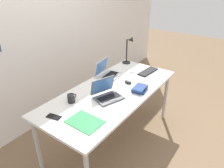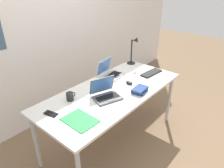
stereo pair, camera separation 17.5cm
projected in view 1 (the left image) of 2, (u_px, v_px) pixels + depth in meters
name	position (u px, v px, depth m)	size (l,w,h in m)	color
ground_plane	(112.00, 140.00, 2.76)	(12.00, 12.00, 0.00)	#7A6047
wall_back	(43.00, 28.00, 2.72)	(6.00, 0.13, 2.60)	silver
desk	(112.00, 94.00, 2.44)	(1.80, 0.80, 0.74)	white
desk_lamp	(129.00, 51.00, 3.04)	(0.12, 0.18, 0.40)	black
laptop_near_mouse	(107.00, 73.00, 2.72)	(0.34, 0.30, 0.22)	#B7BABC
laptop_center	(107.00, 94.00, 2.25)	(0.35, 0.33, 0.21)	#515459
external_keyboard	(148.00, 72.00, 2.85)	(0.33, 0.12, 0.02)	black
computer_mouse	(128.00, 82.00, 2.56)	(0.06, 0.10, 0.03)	black
cell_phone	(54.00, 117.00, 1.96)	(0.06, 0.14, 0.01)	black
book_stack	(140.00, 89.00, 2.39)	(0.20, 0.18, 0.05)	navy
paper_folder_center	(85.00, 122.00, 1.90)	(0.23, 0.31, 0.01)	green
coffee_mug	(71.00, 98.00, 2.18)	(0.11, 0.08, 0.09)	black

